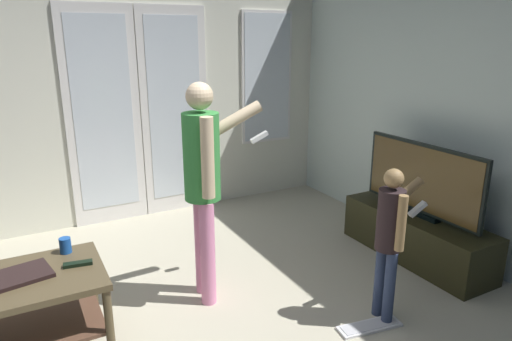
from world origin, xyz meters
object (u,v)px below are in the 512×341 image
flat_screen_tv (422,180)px  loose_keyboard (370,326)px  person_adult (204,174)px  coffee_table (13,302)px  laptop_closed (18,276)px  person_child (390,232)px  tv_stand (416,236)px  tv_remote_black (78,264)px  cup_by_laptop (65,245)px

flat_screen_tv → loose_keyboard: bearing=-150.3°
person_adult → loose_keyboard: person_adult is taller
coffee_table → laptop_closed: size_ratio=2.93×
person_child → loose_keyboard: bearing=-165.2°
tv_stand → tv_remote_black: size_ratio=8.07×
flat_screen_tv → laptop_closed: flat_screen_tv is taller
coffee_table → cup_by_laptop: bearing=34.7°
person_adult → cup_by_laptop: bearing=171.5°
tv_stand → cup_by_laptop: 2.81m
coffee_table → laptop_closed: 0.16m
coffee_table → person_child: size_ratio=0.96×
loose_keyboard → tv_remote_black: bearing=154.6°
person_adult → coffee_table: bearing=-175.8°
coffee_table → cup_by_laptop: 0.45m
loose_keyboard → laptop_closed: (-2.00, 0.80, 0.52)m
flat_screen_tv → person_child: person_child is taller
flat_screen_tv → person_child: (-0.88, -0.55, -0.07)m
coffee_table → cup_by_laptop: cup_by_laptop is taller
person_child → tv_remote_black: (-1.83, 0.75, -0.12)m
laptop_closed → tv_remote_black: (0.33, -0.01, -0.00)m
person_child → cup_by_laptop: 2.11m
tv_stand → person_adult: (-1.83, 0.29, 0.75)m
coffee_table → flat_screen_tv: flat_screen_tv is taller
tv_stand → tv_remote_black: 2.74m
coffee_table → laptop_closed: bearing=20.3°
person_child → tv_remote_black: bearing=157.7°
person_child → loose_keyboard: size_ratio=2.36×
person_child → tv_remote_black: 1.98m
tv_stand → cup_by_laptop: (-2.76, 0.43, 0.37)m
person_child → person_adult: bearing=138.6°
person_child → laptop_closed: bearing=160.6°
tv_stand → loose_keyboard: (-1.04, -0.59, -0.19)m
loose_keyboard → tv_remote_black: 1.92m
person_child → laptop_closed: person_child is taller
loose_keyboard → laptop_closed: 2.22m
laptop_closed → cup_by_laptop: size_ratio=3.45×
person_child → cup_by_laptop: (-1.87, 0.97, -0.08)m
cup_by_laptop → tv_stand: bearing=-8.8°
coffee_table → person_adult: person_adult is taller
tv_stand → tv_remote_black: tv_remote_black is taller
flat_screen_tv → person_child: size_ratio=1.11×
coffee_table → tv_stand: (3.09, -0.20, -0.18)m
loose_keyboard → cup_by_laptop: (-1.72, 1.02, 0.56)m
coffee_table → flat_screen_tv: bearing=-3.6°
person_adult → tv_remote_black: (-0.88, -0.08, -0.43)m
tv_stand → cup_by_laptop: size_ratio=13.47×
tv_stand → tv_remote_black: bearing=175.6°
tv_stand → loose_keyboard: size_ratio=3.02×
coffee_table → tv_remote_black: tv_remote_black is taller
laptop_closed → cup_by_laptop: (0.29, 0.21, 0.04)m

